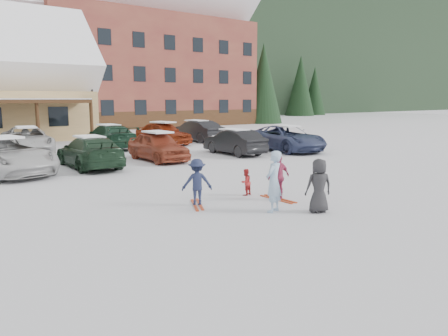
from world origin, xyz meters
TOP-DOWN VIEW (x-y plane):
  - ground at (0.00, 0.00)m, footprint 160.00×160.00m
  - alpine_hotel at (14.27, 38.00)m, footprint 31.48×14.01m
  - lamp_post at (5.30, 24.96)m, footprint 0.50×0.25m
  - conifer_1 at (30.00, 32.00)m, footprint 4.84×4.84m
  - conifer_3 at (6.00, 44.00)m, footprint 3.96×3.96m
  - conifer_4 at (34.00, 46.00)m, footprint 5.06×5.06m
  - adult_skier at (0.55, -0.92)m, footprint 0.72×0.61m
  - toddler_red at (1.28, 1.15)m, footprint 0.48×0.42m
  - child_navy at (-0.70, 0.97)m, footprint 1.02×0.85m
  - skis_child_navy at (-0.70, 0.97)m, footprint 0.81×1.34m
  - child_magenta at (1.69, 0.07)m, footprint 0.84×0.36m
  - skis_child_magenta at (1.69, 0.07)m, footprint 0.21×1.40m
  - bystander_dark at (1.49, -1.70)m, footprint 0.86×0.74m
  - parked_car_2 at (-4.02, 10.07)m, footprint 3.45×5.90m
  - parked_car_3 at (-0.63, 9.77)m, footprint 2.15×4.91m
  - parked_car_4 at (2.90, 9.91)m, footprint 1.80×4.29m
  - parked_car_5 at (7.46, 9.49)m, footprint 1.61×4.27m
  - parked_car_6 at (10.94, 8.92)m, footprint 3.16×5.66m
  - parked_car_10 at (-1.62, 16.94)m, footprint 3.17×5.69m
  - parked_car_11 at (3.04, 16.41)m, footprint 2.22×5.17m
  - parked_car_12 at (6.94, 16.56)m, footprint 2.55×4.71m
  - parked_car_13 at (9.99, 17.08)m, footprint 1.96×4.70m

SIDE VIEW (x-z plane):
  - ground at x=0.00m, z-range 0.00..0.00m
  - skis_child_navy at x=-0.70m, z-range 0.00..0.03m
  - skis_child_magenta at x=1.69m, z-range 0.00..0.03m
  - toddler_red at x=1.28m, z-range 0.00..0.86m
  - child_navy at x=-0.70m, z-range 0.00..1.37m
  - parked_car_5 at x=7.46m, z-range 0.00..1.39m
  - parked_car_3 at x=-0.63m, z-range 0.00..1.41m
  - child_magenta at x=1.69m, z-range 0.00..1.43m
  - parked_car_4 at x=2.90m, z-range 0.00..1.45m
  - bystander_dark at x=1.49m, z-range 0.00..1.48m
  - parked_car_11 at x=3.04m, z-range 0.00..1.48m
  - parked_car_6 at x=10.94m, z-range 0.00..1.50m
  - parked_car_10 at x=-1.62m, z-range 0.00..1.50m
  - parked_car_13 at x=9.99m, z-range 0.00..1.51m
  - parked_car_12 at x=6.94m, z-range 0.00..1.52m
  - parked_car_2 at x=-4.02m, z-range 0.00..1.54m
  - adult_skier at x=0.55m, z-range 0.00..1.69m
  - lamp_post at x=5.30m, z-range 0.40..6.72m
  - conifer_3 at x=6.00m, z-range 0.53..9.71m
  - conifer_1 at x=30.00m, z-range 0.65..11.87m
  - conifer_4 at x=34.00m, z-range 0.68..12.41m
  - alpine_hotel at x=14.27m, z-range -2.11..19.37m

